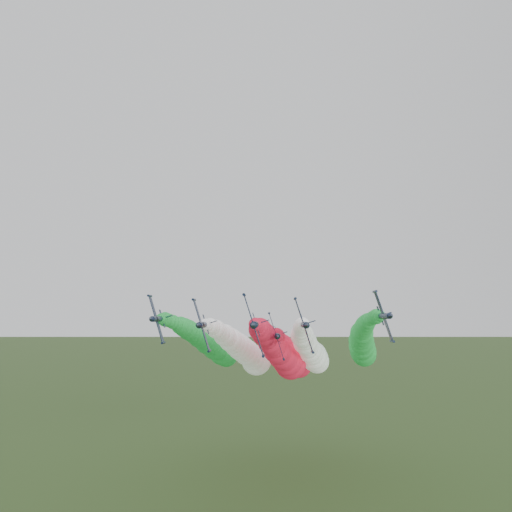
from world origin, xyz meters
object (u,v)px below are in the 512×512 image
Objects in this scene: jet_lead at (281,353)px; jet_outer_right at (363,343)px; jet_outer_left at (210,344)px; jet_inner_right at (310,350)px; jet_trail at (291,356)px; jet_inner_left at (244,350)px.

jet_outer_right is (22.13, 15.13, 1.63)m from jet_lead.
jet_outer_right reaches higher than jet_lead.
jet_outer_right reaches higher than jet_outer_left.
jet_lead reaches higher than jet_inner_right.
jet_lead is 26.86m from jet_outer_right.
jet_outer_right is 21.00m from jet_trail.
jet_outer_left reaches higher than jet_trail.
jet_inner_right is (7.72, 9.20, 0.08)m from jet_lead.
jet_outer_right is (31.63, 2.22, 1.77)m from jet_inner_left.
jet_lead is 1.01× the size of jet_outer_left.
jet_trail is at bearing 81.81° from jet_lead.
jet_inner_left is 1.01× the size of jet_outer_right.
jet_lead is at bearing -145.63° from jet_outer_right.
jet_lead reaches higher than jet_trail.
jet_trail is at bearing 106.36° from jet_inner_right.
jet_outer_right is (41.33, -4.06, 0.54)m from jet_outer_left.
jet_inner_left is 1.00× the size of jet_trail.
jet_lead is at bearing -53.64° from jet_inner_left.
jet_trail is (-18.70, 8.69, -3.99)m from jet_outer_right.
jet_outer_right is at bearing 4.01° from jet_inner_left.
jet_inner_right is 1.00× the size of jet_outer_left.
jet_inner_right is at bearing -12.16° from jet_inner_left.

